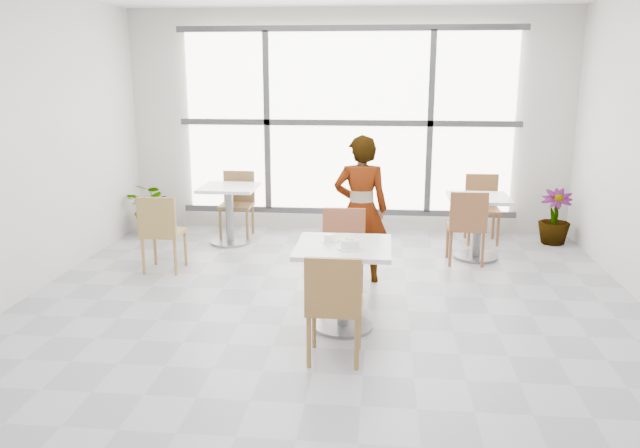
# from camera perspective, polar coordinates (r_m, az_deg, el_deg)

# --- Properties ---
(floor) EXTENTS (7.00, 7.00, 0.00)m
(floor) POSITION_cam_1_polar(r_m,az_deg,el_deg) (5.57, 0.31, -9.30)
(floor) COLOR #9E9EA5
(floor) RESTS_ON ground
(wall_back) EXTENTS (6.00, 0.00, 6.00)m
(wall_back) POSITION_cam_1_polar(r_m,az_deg,el_deg) (8.64, 2.56, 9.22)
(wall_back) COLOR silver
(wall_back) RESTS_ON ground
(wall_front) EXTENTS (6.00, 0.00, 6.00)m
(wall_front) POSITION_cam_1_polar(r_m,az_deg,el_deg) (1.81, -10.35, -8.64)
(wall_front) COLOR silver
(wall_front) RESTS_ON ground
(window) EXTENTS (4.60, 0.07, 2.52)m
(window) POSITION_cam_1_polar(r_m,az_deg,el_deg) (8.58, 2.53, 9.19)
(window) COLOR white
(window) RESTS_ON ground
(main_table) EXTENTS (0.80, 0.80, 0.75)m
(main_table) POSITION_cam_1_polar(r_m,az_deg,el_deg) (5.37, 2.13, -4.25)
(main_table) COLOR white
(main_table) RESTS_ON ground
(chair_near) EXTENTS (0.42, 0.42, 0.87)m
(chair_near) POSITION_cam_1_polar(r_m,az_deg,el_deg) (4.74, 1.28, -7.03)
(chair_near) COLOR olive
(chair_near) RESTS_ON ground
(chair_far) EXTENTS (0.42, 0.42, 0.87)m
(chair_far) POSITION_cam_1_polar(r_m,az_deg,el_deg) (6.14, 2.11, -2.14)
(chair_far) COLOR #985538
(chair_far) RESTS_ON ground
(oatmeal_bowl) EXTENTS (0.21, 0.21, 0.09)m
(oatmeal_bowl) POSITION_cam_1_polar(r_m,az_deg,el_deg) (5.17, 2.76, -1.81)
(oatmeal_bowl) COLOR white
(oatmeal_bowl) RESTS_ON main_table
(coffee_cup) EXTENTS (0.16, 0.13, 0.07)m
(coffee_cup) POSITION_cam_1_polar(r_m,az_deg,el_deg) (5.38, 0.83, -1.35)
(coffee_cup) COLOR white
(coffee_cup) RESTS_ON main_table
(person) EXTENTS (0.58, 0.40, 1.55)m
(person) POSITION_cam_1_polar(r_m,az_deg,el_deg) (6.55, 3.73, 1.34)
(person) COLOR black
(person) RESTS_ON ground
(bg_table_left) EXTENTS (0.70, 0.70, 0.75)m
(bg_table_left) POSITION_cam_1_polar(r_m,az_deg,el_deg) (8.14, -8.24, 1.60)
(bg_table_left) COLOR white
(bg_table_left) RESTS_ON ground
(bg_table_right) EXTENTS (0.70, 0.70, 0.75)m
(bg_table_right) POSITION_cam_1_polar(r_m,az_deg,el_deg) (7.64, 14.14, 0.51)
(bg_table_right) COLOR silver
(bg_table_right) RESTS_ON ground
(bg_chair_left_near) EXTENTS (0.42, 0.42, 0.87)m
(bg_chair_left_near) POSITION_cam_1_polar(r_m,az_deg,el_deg) (7.08, -14.27, -0.41)
(bg_chair_left_near) COLOR #A18243
(bg_chair_left_near) RESTS_ON ground
(bg_chair_left_far) EXTENTS (0.42, 0.42, 0.87)m
(bg_chair_left_far) POSITION_cam_1_polar(r_m,az_deg,el_deg) (8.50, -7.49, 2.24)
(bg_chair_left_far) COLOR olive
(bg_chair_left_far) RESTS_ON ground
(bg_chair_right_near) EXTENTS (0.42, 0.42, 0.87)m
(bg_chair_right_near) POSITION_cam_1_polar(r_m,az_deg,el_deg) (7.34, 13.20, 0.14)
(bg_chair_right_near) COLOR brown
(bg_chair_right_near) RESTS_ON ground
(bg_chair_right_far) EXTENTS (0.42, 0.42, 0.87)m
(bg_chair_right_far) POSITION_cam_1_polar(r_m,az_deg,el_deg) (8.44, 14.50, 1.82)
(bg_chair_right_far) COLOR #8F5D33
(bg_chair_right_far) RESTS_ON ground
(plant_left) EXTENTS (0.77, 0.72, 0.71)m
(plant_left) POSITION_cam_1_polar(r_m,az_deg,el_deg) (8.88, -14.98, 1.40)
(plant_left) COLOR #587E48
(plant_left) RESTS_ON ground
(plant_right) EXTENTS (0.47, 0.47, 0.71)m
(plant_right) POSITION_cam_1_polar(r_m,az_deg,el_deg) (8.60, 20.54, 0.61)
(plant_right) COLOR #51793A
(plant_right) RESTS_ON ground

